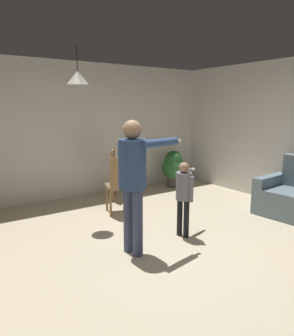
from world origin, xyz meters
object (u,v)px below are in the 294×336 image
at_px(person_adult, 133,173).
at_px(person_child, 184,191).
at_px(potted_plant_corner, 173,167).
at_px(dining_chair_near_wall, 119,183).
at_px(dining_chair_by_counter, 119,172).

relative_size(person_adult, person_child, 1.56).
xyz_separation_m(person_adult, potted_plant_corner, (2.58, 2.42, -0.58)).
bearing_deg(person_child, potted_plant_corner, 128.62).
relative_size(person_child, potted_plant_corner, 1.29).
relative_size(dining_chair_near_wall, potted_plant_corner, 1.20).
distance_m(person_adult, potted_plant_corner, 3.58).
height_order(dining_chair_by_counter, dining_chair_near_wall, same).
xyz_separation_m(person_child, dining_chair_by_counter, (0.16, 2.14, -0.12)).
distance_m(dining_chair_by_counter, potted_plant_corner, 1.57).
bearing_deg(person_adult, dining_chair_by_counter, 144.28).
bearing_deg(person_child, dining_chair_by_counter, 160.39).
distance_m(dining_chair_by_counter, dining_chair_near_wall, 0.90).
bearing_deg(dining_chair_near_wall, person_adult, -96.05).
bearing_deg(potted_plant_corner, person_adult, -136.88).
bearing_deg(dining_chair_by_counter, person_child, 30.24).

